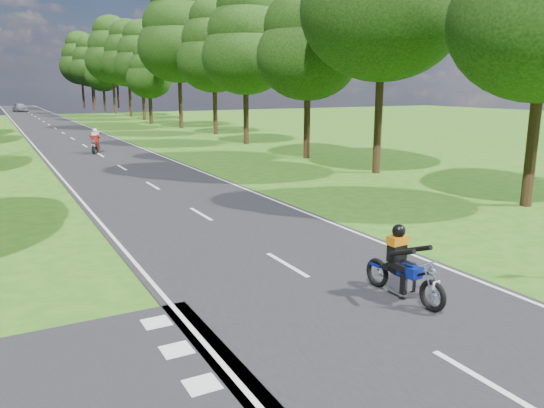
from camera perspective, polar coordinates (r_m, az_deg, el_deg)
ground at (r=11.68m, az=6.55°, el=-9.43°), size 160.00×160.00×0.00m
main_road at (r=59.35m, az=-22.26°, el=7.52°), size 7.00×140.00×0.02m
road_markings at (r=57.47m, az=-22.19°, el=7.40°), size 7.40×140.00×0.01m
treeline at (r=69.45m, az=-22.59°, el=14.94°), size 40.00×115.35×14.78m
rider_near_blue at (r=11.34m, az=14.07°, el=-6.14°), size 0.76×1.91×1.56m
rider_far_red at (r=36.76m, az=-18.49°, el=6.47°), size 1.24×2.02×1.59m
distant_car at (r=99.54m, az=-25.48°, el=9.38°), size 2.57×4.56×1.47m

